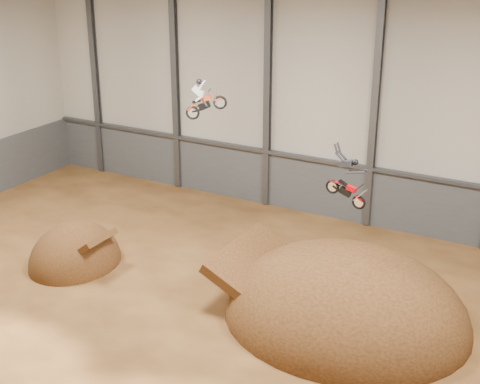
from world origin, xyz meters
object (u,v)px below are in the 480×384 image
object	(u,v)px
takeoff_ramp	(76,263)
landing_ramp	(344,319)
fmx_rider_b	(344,176)
fmx_rider_a	(209,95)

from	to	relation	value
takeoff_ramp	landing_ramp	size ratio (longest dim) A/B	0.46
takeoff_ramp	fmx_rider_b	size ratio (longest dim) A/B	2.07
landing_ramp	fmx_rider_a	size ratio (longest dim) A/B	5.38
landing_ramp	fmx_rider_b	xyz separation A→B (m)	(-0.23, -0.49, 6.92)
landing_ramp	fmx_rider_a	distance (m)	12.02
takeoff_ramp	fmx_rider_b	world-z (taller)	fmx_rider_b
landing_ramp	fmx_rider_b	bearing A→B (deg)	-114.57
takeoff_ramp	fmx_rider_a	bearing A→B (deg)	24.85
takeoff_ramp	landing_ramp	distance (m)	14.34
fmx_rider_a	fmx_rider_b	distance (m)	8.03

